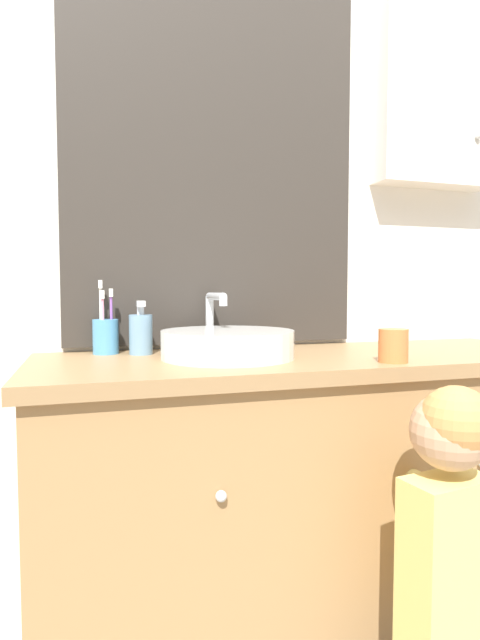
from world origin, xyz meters
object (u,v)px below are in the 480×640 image
(soap_dispenser, at_px, (141,333))
(child_figure, at_px, (446,553))
(sink_basin, at_px, (227,343))
(toothbrush_holder, at_px, (106,335))
(drinking_cup, at_px, (393,346))

(soap_dispenser, bearing_deg, child_figure, -44.79)
(sink_basin, height_order, toothbrush_holder, toothbrush_holder)
(sink_basin, height_order, drinking_cup, sink_basin)
(soap_dispenser, bearing_deg, sink_basin, -32.82)
(sink_basin, relative_size, soap_dispenser, 2.67)
(child_figure, bearing_deg, drinking_cup, 86.10)
(sink_basin, distance_m, child_figure, 0.67)
(drinking_cup, bearing_deg, soap_dispenser, 149.85)
(child_figure, bearing_deg, toothbrush_holder, 137.63)
(toothbrush_holder, height_order, drinking_cup, toothbrush_holder)
(sink_basin, xyz_separation_m, toothbrush_holder, (-0.30, 0.17, 0.01))
(child_figure, height_order, drinking_cup, drinking_cup)
(sink_basin, height_order, child_figure, sink_basin)
(soap_dispenser, distance_m, drinking_cup, 0.65)
(sink_basin, height_order, soap_dispenser, sink_basin)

